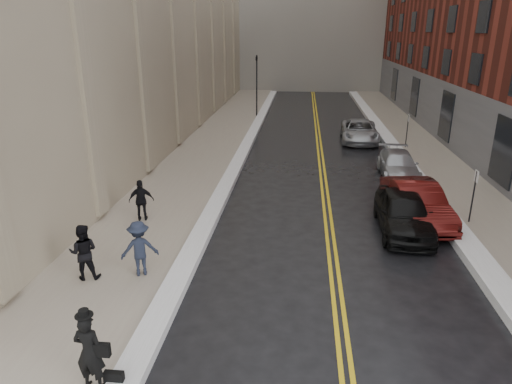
% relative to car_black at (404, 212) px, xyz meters
% --- Properties ---
extents(ground, '(160.00, 160.00, 0.00)m').
position_rel_car_black_xyz_m(ground, '(-5.20, -7.16, -0.77)').
color(ground, black).
rests_on(ground, ground).
extents(sidewalk_left, '(4.00, 64.00, 0.15)m').
position_rel_car_black_xyz_m(sidewalk_left, '(-9.70, 8.84, -0.70)').
color(sidewalk_left, gray).
rests_on(sidewalk_left, ground).
extents(sidewalk_right, '(3.00, 64.00, 0.15)m').
position_rel_car_black_xyz_m(sidewalk_right, '(3.80, 8.84, -0.70)').
color(sidewalk_right, gray).
rests_on(sidewalk_right, ground).
extents(lane_stripe_a, '(0.12, 64.00, 0.01)m').
position_rel_car_black_xyz_m(lane_stripe_a, '(-2.82, 8.84, -0.77)').
color(lane_stripe_a, gold).
rests_on(lane_stripe_a, ground).
extents(lane_stripe_b, '(0.12, 64.00, 0.01)m').
position_rel_car_black_xyz_m(lane_stripe_b, '(-2.58, 8.84, -0.77)').
color(lane_stripe_b, gold).
rests_on(lane_stripe_b, ground).
extents(snow_ridge_left, '(0.70, 60.80, 0.26)m').
position_rel_car_black_xyz_m(snow_ridge_left, '(-7.40, 8.84, -0.64)').
color(snow_ridge_left, white).
rests_on(snow_ridge_left, ground).
extents(snow_ridge_right, '(0.85, 60.80, 0.30)m').
position_rel_car_black_xyz_m(snow_ridge_right, '(1.95, 8.84, -0.62)').
color(snow_ridge_right, white).
rests_on(snow_ridge_right, ground).
extents(traffic_signal, '(0.18, 0.15, 5.20)m').
position_rel_car_black_xyz_m(traffic_signal, '(-7.80, 22.84, 2.31)').
color(traffic_signal, black).
rests_on(traffic_signal, ground).
extents(parking_sign_near, '(0.06, 0.35, 2.23)m').
position_rel_car_black_xyz_m(parking_sign_near, '(2.70, 0.84, 0.59)').
color(parking_sign_near, black).
rests_on(parking_sign_near, ground).
extents(parking_sign_far, '(0.06, 0.35, 2.23)m').
position_rel_car_black_xyz_m(parking_sign_far, '(2.70, 12.84, 0.59)').
color(parking_sign_far, black).
rests_on(parking_sign_far, ground).
extents(car_black, '(1.94, 4.57, 1.54)m').
position_rel_car_black_xyz_m(car_black, '(0.00, 0.00, 0.00)').
color(car_black, black).
rests_on(car_black, ground).
extents(car_maroon, '(2.23, 4.92, 1.57)m').
position_rel_car_black_xyz_m(car_maroon, '(0.70, 1.06, 0.01)').
color(car_maroon, '#4C0F0D').
rests_on(car_maroon, ground).
extents(car_silver_near, '(1.96, 4.50, 1.29)m').
position_rel_car_black_xyz_m(car_silver_near, '(1.10, 6.87, -0.13)').
color(car_silver_near, '#9FA0A6').
rests_on(car_silver_near, ground).
extents(car_silver_far, '(2.59, 5.24, 1.43)m').
position_rel_car_black_xyz_m(car_silver_far, '(0.00, 14.75, -0.06)').
color(car_silver_far, '#9FA1A7').
rests_on(car_silver_far, ground).
extents(pedestrian_main, '(0.66, 0.46, 1.74)m').
position_rel_car_black_xyz_m(pedestrian_main, '(-8.00, -8.98, 0.25)').
color(pedestrian_main, black).
rests_on(pedestrian_main, sidewalk_left).
extents(pedestrian_a, '(0.96, 0.82, 1.72)m').
position_rel_car_black_xyz_m(pedestrian_a, '(-10.15, -4.74, 0.24)').
color(pedestrian_a, black).
rests_on(pedestrian_a, sidewalk_left).
extents(pedestrian_b, '(1.27, 1.01, 1.73)m').
position_rel_car_black_xyz_m(pedestrian_b, '(-8.59, -4.35, 0.24)').
color(pedestrian_b, '#1C2233').
rests_on(pedestrian_b, sidewalk_left).
extents(pedestrian_c, '(1.02, 0.62, 1.63)m').
position_rel_car_black_xyz_m(pedestrian_c, '(-9.95, -0.27, 0.20)').
color(pedestrian_c, black).
rests_on(pedestrian_c, sidewalk_left).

